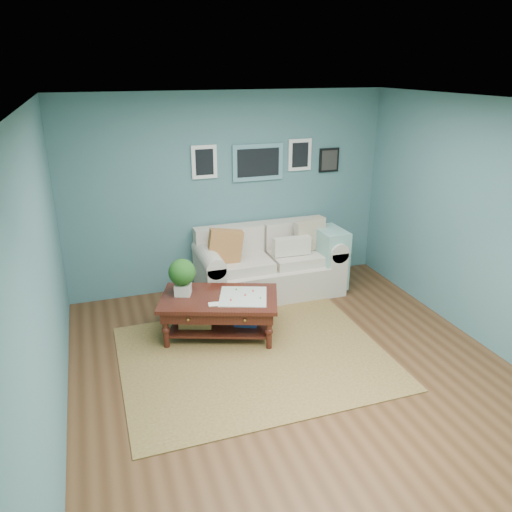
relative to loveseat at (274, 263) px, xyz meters
name	(u,v)px	position (x,y,z in m)	size (l,w,h in m)	color
room_shell	(301,251)	(-0.49, -1.97, 0.94)	(5.00, 5.02, 2.70)	brown
area_rug	(254,357)	(-0.82, -1.55, -0.41)	(2.84, 2.27, 0.01)	brown
loveseat	(274,263)	(0.00, 0.00, 0.00)	(2.01, 0.91, 1.03)	beige
coffee_table	(213,303)	(-1.11, -0.92, -0.01)	(1.52, 1.19, 0.94)	#381210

